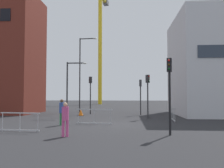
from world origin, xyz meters
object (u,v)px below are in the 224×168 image
pedestrian_walking (65,117)px  traffic_light_crosswalk (140,91)px  streetlamp_tall (82,69)px  traffic_light_far (90,89)px  traffic_light_median (170,83)px  streetlamp_short (70,83)px  traffic_light_corner (148,89)px  traffic_cone_orange (81,113)px  construction_crane (100,31)px  pedestrian_waiting (62,110)px

pedestrian_walking → traffic_light_crosswalk: bearing=71.5°
streetlamp_tall → traffic_light_far: (1.54, -2.86, -2.56)m
traffic_light_crosswalk → traffic_light_median: size_ratio=0.93×
streetlamp_short → traffic_light_crosswalk: streetlamp_short is taller
traffic_light_corner → pedestrian_walking: size_ratio=2.28×
pedestrian_walking → traffic_cone_orange: 12.16m
traffic_light_far → pedestrian_walking: 14.33m
streetlamp_tall → pedestrian_walking: (2.55, -17.05, -4.32)m
pedestrian_walking → traffic_light_far: bearing=94.0°
traffic_light_far → traffic_light_crosswalk: bearing=-10.0°
traffic_light_far → traffic_cone_orange: traffic_light_far is taller
traffic_light_median → construction_crane: bearing=101.6°
pedestrian_walking → traffic_light_corner: bearing=62.7°
pedestrian_walking → pedestrian_waiting: (-1.41, 4.36, 0.06)m
pedestrian_waiting → traffic_light_median: bearing=-28.2°
traffic_light_corner → traffic_light_median: 8.59m
traffic_light_crosswalk → traffic_light_far: 5.51m
traffic_cone_orange → traffic_light_far: bearing=73.8°
construction_crane → traffic_light_far: bearing=-85.2°
streetlamp_tall → pedestrian_walking: 17.77m
traffic_light_median → pedestrian_waiting: bearing=151.8°
streetlamp_tall → traffic_light_crosswalk: size_ratio=2.48×
streetlamp_short → pedestrian_waiting: 6.70m
streetlamp_tall → traffic_light_corner: bearing=-46.1°
construction_crane → traffic_light_corner: (8.24, -33.60, -14.61)m
traffic_light_median → pedestrian_walking: size_ratio=2.35×
streetlamp_short → pedestrian_waiting: (0.95, -6.26, -2.19)m
streetlamp_tall → traffic_light_far: streetlamp_tall is taller
streetlamp_tall → pedestrian_waiting: (1.14, -12.69, -4.27)m
traffic_light_crosswalk → pedestrian_waiting: bearing=-123.3°
streetlamp_short → traffic_light_median: bearing=-52.3°
streetlamp_short → streetlamp_tall: bearing=91.7°
streetlamp_short → pedestrian_walking: 11.11m
traffic_light_crosswalk → traffic_light_far: traffic_light_far is taller
streetlamp_tall → traffic_light_far: 4.14m
traffic_light_far → traffic_cone_orange: size_ratio=6.22×
pedestrian_walking → traffic_light_median: bearing=8.7°
streetlamp_short → traffic_light_median: size_ratio=1.32×
streetlamp_short → traffic_light_crosswalk: (6.78, 2.61, -0.74)m
streetlamp_tall → traffic_light_corner: size_ratio=2.37×
construction_crane → streetlamp_short: size_ratio=5.10×
traffic_light_far → pedestrian_walking: bearing=-86.0°
traffic_light_far → pedestrian_walking: (1.00, -14.18, -1.76)m
streetlamp_tall → traffic_cone_orange: streetlamp_tall is taller
traffic_light_far → traffic_light_corner: bearing=-39.4°
streetlamp_tall → pedestrian_waiting: streetlamp_tall is taller
traffic_light_far → traffic_cone_orange: 3.31m
traffic_light_corner → traffic_light_median: traffic_light_median is taller
traffic_light_crosswalk → traffic_cone_orange: (-6.04, -1.19, -2.18)m
traffic_light_corner → traffic_cone_orange: bearing=157.7°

